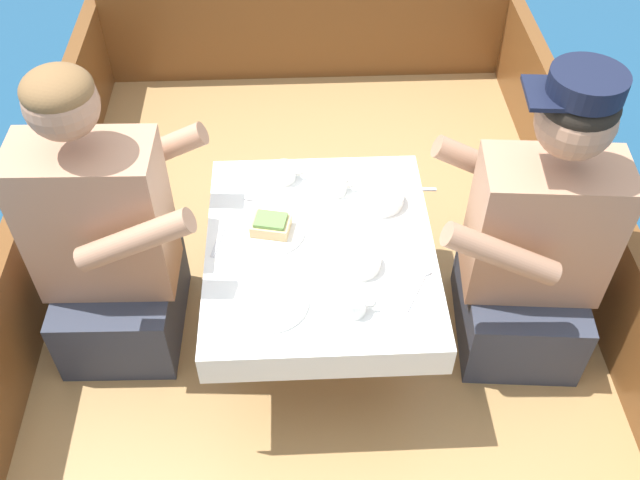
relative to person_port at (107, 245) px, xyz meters
name	(u,v)px	position (x,y,z in m)	size (l,w,h in m)	color
ground_plane	(321,391)	(0.64, -0.12, -0.66)	(60.00, 60.00, 0.00)	navy
boat_deck	(321,371)	(0.64, -0.12, -0.53)	(1.97, 3.31, 0.26)	#A87F4C
gunwale_port	(11,322)	(-0.32, -0.12, -0.20)	(0.06, 3.31, 0.40)	brown
gunwale_starboard	(623,301)	(1.59, -0.12, -0.20)	(0.06, 3.31, 0.40)	brown
bow_coaming	(305,32)	(0.64, 1.50, -0.17)	(1.85, 0.06, 0.46)	brown
cockpit_table	(320,255)	(0.64, -0.05, -0.02)	(0.67, 0.79, 0.43)	#B2B2B7
person_port	(107,245)	(0.00, 0.00, 0.00)	(0.53, 0.45, 1.00)	#333847
person_starboard	(534,247)	(1.27, -0.07, 0.01)	(0.55, 0.48, 1.01)	#333847
plate_sandwich	(271,231)	(0.49, 0.00, 0.03)	(0.20, 0.20, 0.01)	white
plate_bread	(271,302)	(0.49, -0.27, 0.03)	(0.21, 0.21, 0.01)	white
sandwich	(271,225)	(0.49, 0.00, 0.06)	(0.13, 0.11, 0.05)	#E0BC7F
bowl_port_near	(360,261)	(0.75, -0.14, 0.05)	(0.12, 0.12, 0.04)	white
bowl_starboard_near	(381,197)	(0.83, 0.12, 0.05)	(0.14, 0.14, 0.04)	white
coffee_cup_port	(336,185)	(0.70, 0.18, 0.05)	(0.10, 0.07, 0.05)	white
coffee_cup_starboard	(355,305)	(0.72, -0.31, 0.05)	(0.09, 0.07, 0.05)	white
coffee_cup_center	(285,172)	(0.54, 0.24, 0.05)	(0.10, 0.07, 0.05)	white
utensil_spoon_starboard	(262,200)	(0.46, 0.14, 0.03)	(0.17, 0.07, 0.01)	silver
utensil_spoon_port	(420,282)	(0.91, -0.21, 0.03)	(0.10, 0.16, 0.01)	silver
utensil_fork_port	(404,189)	(0.91, 0.18, 0.03)	(0.17, 0.03, 0.00)	silver
utensil_knife_port	(220,236)	(0.34, -0.01, 0.03)	(0.05, 0.17, 0.00)	silver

